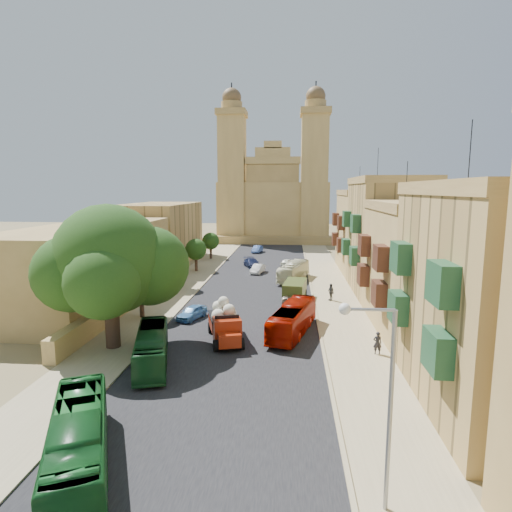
% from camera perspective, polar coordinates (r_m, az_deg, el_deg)
% --- Properties ---
extents(ground, '(260.00, 260.00, 0.00)m').
position_cam_1_polar(ground, '(30.25, -4.22, -15.18)').
color(ground, olive).
extents(road_surface, '(14.00, 140.00, 0.01)m').
position_cam_1_polar(road_surface, '(58.76, 0.32, -3.26)').
color(road_surface, black).
rests_on(road_surface, ground).
extents(sidewalk_east, '(5.00, 140.00, 0.01)m').
position_cam_1_polar(sidewalk_east, '(58.81, 9.61, -3.37)').
color(sidewalk_east, tan).
rests_on(sidewalk_east, ground).
extents(sidewalk_west, '(5.00, 140.00, 0.01)m').
position_cam_1_polar(sidewalk_west, '(60.22, -8.74, -3.06)').
color(sidewalk_west, tan).
rests_on(sidewalk_west, ground).
extents(kerb_east, '(0.25, 140.00, 0.12)m').
position_cam_1_polar(kerb_east, '(58.64, 7.17, -3.30)').
color(kerb_east, tan).
rests_on(kerb_east, ground).
extents(kerb_west, '(0.25, 140.00, 0.12)m').
position_cam_1_polar(kerb_west, '(59.68, -6.40, -3.07)').
color(kerb_west, tan).
rests_on(kerb_west, ground).
extents(townhouse_a, '(9.00, 14.00, 16.40)m').
position_cam_1_polar(townhouse_a, '(27.52, 29.48, -4.69)').
color(townhouse_a, tan).
rests_on(townhouse_a, ground).
extents(townhouse_b, '(9.00, 14.00, 14.90)m').
position_cam_1_polar(townhouse_b, '(40.53, 21.19, -1.21)').
color(townhouse_b, '#AC8A4D').
rests_on(townhouse_b, ground).
extents(townhouse_c, '(9.00, 14.00, 17.40)m').
position_cam_1_polar(townhouse_c, '(53.81, 17.11, 2.68)').
color(townhouse_c, tan).
rests_on(townhouse_c, ground).
extents(townhouse_d, '(9.00, 14.00, 15.90)m').
position_cam_1_polar(townhouse_d, '(67.56, 14.57, 3.32)').
color(townhouse_d, '#AC8A4D').
rests_on(townhouse_d, ground).
extents(west_wall, '(1.00, 40.00, 1.80)m').
position_cam_1_polar(west_wall, '(51.50, -14.61, -4.26)').
color(west_wall, '#AC8A4D').
rests_on(west_wall, ground).
extents(west_building_low, '(10.00, 28.00, 8.40)m').
position_cam_1_polar(west_building_low, '(51.18, -21.31, -0.89)').
color(west_building_low, olive).
rests_on(west_building_low, ground).
extents(west_building_mid, '(10.00, 22.00, 10.00)m').
position_cam_1_polar(west_building_mid, '(75.09, -12.67, 3.03)').
color(west_building_mid, tan).
rests_on(west_building_mid, ground).
extents(church, '(28.00, 22.50, 36.30)m').
position_cam_1_polar(church, '(106.03, 2.37, 7.31)').
color(church, '#AC8A4D').
rests_on(church, ground).
extents(ficus_tree, '(11.27, 10.37, 11.27)m').
position_cam_1_polar(ficus_tree, '(34.67, -18.83, -1.00)').
color(ficus_tree, '#37251B').
rests_on(ficus_tree, ground).
extents(street_tree_a, '(3.65, 3.65, 5.61)m').
position_cam_1_polar(street_tree_a, '(42.71, -15.12, -3.02)').
color(street_tree_a, '#37251B').
rests_on(street_tree_a, ground).
extents(street_tree_b, '(3.36, 3.36, 5.17)m').
position_cam_1_polar(street_tree_b, '(54.00, -10.81, -0.76)').
color(street_tree_b, '#37251B').
rests_on(street_tree_b, ground).
extents(street_tree_c, '(3.23, 3.23, 4.96)m').
position_cam_1_polar(street_tree_c, '(65.53, -8.02, 0.86)').
color(street_tree_c, '#37251B').
rests_on(street_tree_c, ground).
extents(street_tree_d, '(3.08, 3.08, 4.74)m').
position_cam_1_polar(street_tree_d, '(77.20, -6.06, 1.98)').
color(street_tree_d, '#37251B').
rests_on(street_tree_d, ground).
extents(streetlamp, '(2.11, 0.44, 8.22)m').
position_cam_1_polar(streetlamp, '(17.17, 16.01, -15.94)').
color(streetlamp, gray).
rests_on(streetlamp, ground).
extents(red_truck, '(3.78, 6.34, 3.51)m').
position_cam_1_polar(red_truck, '(35.51, -4.16, -8.83)').
color(red_truck, maroon).
rests_on(red_truck, ground).
extents(olive_pickup, '(2.85, 5.30, 2.09)m').
position_cam_1_polar(olive_pickup, '(48.61, 5.20, -4.63)').
color(olive_pickup, '#3A471A').
rests_on(olive_pickup, ground).
extents(bus_green_south, '(6.08, 9.86, 2.72)m').
position_cam_1_polar(bus_green_south, '(21.76, -22.59, -22.06)').
color(bus_green_south, '#134E1D').
rests_on(bus_green_south, ground).
extents(bus_green_north, '(4.37, 9.07, 2.46)m').
position_cam_1_polar(bus_green_north, '(31.91, -13.71, -11.73)').
color(bus_green_north, '#174C20').
rests_on(bus_green_north, ground).
extents(bus_red_east, '(4.43, 9.54, 2.59)m').
position_cam_1_polar(bus_red_east, '(37.21, 4.90, -8.41)').
color(bus_red_east, '#940D00').
rests_on(bus_red_east, ground).
extents(bus_cream_east, '(4.55, 9.32, 2.53)m').
position_cam_1_polar(bus_cream_east, '(58.64, 5.04, -2.06)').
color(bus_cream_east, beige).
rests_on(bus_cream_east, ground).
extents(car_blue_a, '(2.75, 4.10, 1.30)m').
position_cam_1_polar(car_blue_a, '(41.83, -8.54, -7.45)').
color(car_blue_a, '#4989C4').
rests_on(car_blue_a, ground).
extents(car_white_a, '(2.14, 4.16, 1.31)m').
position_cam_1_polar(car_white_a, '(63.64, 0.23, -1.72)').
color(car_white_a, silver).
rests_on(car_white_a, ground).
extents(car_cream, '(2.57, 4.75, 1.26)m').
position_cam_1_polar(car_cream, '(47.78, 4.98, -5.34)').
color(car_cream, '#BBA791').
rests_on(car_cream, ground).
extents(car_dkblue, '(3.56, 5.22, 1.40)m').
position_cam_1_polar(car_dkblue, '(68.49, -0.53, -0.93)').
color(car_dkblue, '#151D3F').
rests_on(car_dkblue, ground).
extents(car_white_b, '(2.51, 3.44, 1.09)m').
position_cam_1_polar(car_white_b, '(70.27, 4.21, -0.83)').
color(car_white_b, white).
rests_on(car_white_b, ground).
extents(car_blue_b, '(2.12, 4.33, 1.37)m').
position_cam_1_polar(car_blue_b, '(84.51, 0.17, 0.92)').
color(car_blue_b, '#3E60A6').
rests_on(car_blue_b, ground).
extents(pedestrian_a, '(0.66, 0.44, 1.76)m').
position_cam_1_polar(pedestrian_a, '(34.09, 15.88, -11.09)').
color(pedestrian_a, black).
rests_on(pedestrian_a, ground).
extents(pedestrian_c, '(0.90, 1.23, 1.94)m').
position_cam_1_polar(pedestrian_c, '(48.71, 9.94, -4.76)').
color(pedestrian_c, '#404041').
rests_on(pedestrian_c, ground).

